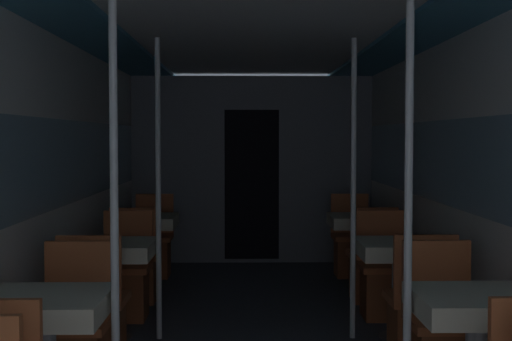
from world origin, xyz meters
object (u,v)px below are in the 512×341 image
Objects in this scene: support_pole_right_2 at (353,189)px; dining_table_right_3 at (361,227)px; chair_left_far_2 at (125,285)px; chair_left_far_3 at (153,250)px; chair_right_far_3 at (352,250)px; dining_table_right_2 at (400,256)px; chair_right_far_2 at (384,284)px; chair_left_near_2 at (95,322)px; dining_table_left_3 at (145,227)px; chair_left_near_3 at (136,271)px; dining_table_right_1 at (477,316)px; dining_table_left_1 at (44,318)px; chair_right_near_2 at (419,321)px; support_pole_left_1 at (114,216)px; chair_right_near_3 at (371,271)px; dining_table_left_2 at (112,257)px; support_pole_left_2 at (158,189)px; support_pole_right_1 at (408,215)px.

support_pole_right_2 is 1.85m from dining_table_right_3.
chair_left_far_2 is 1.75m from chair_left_far_3.
chair_right_far_3 is at bearing 81.62° from support_pole_right_2.
chair_left_far_2 is at bearing 164.38° from dining_table_right_2.
chair_left_far_3 is 1.00× the size of chair_right_far_2.
dining_table_left_3 is (0.00, 2.34, 0.33)m from chair_left_near_2.
chair_left_far_3 is at bearing 90.00° from chair_left_near_3.
dining_table_right_1 is (2.12, -2.91, 0.33)m from chair_left_near_3.
chair_right_near_2 reaches higher than dining_table_left_1.
support_pole_left_1 is 4.54m from chair_right_far_3.
dining_table_right_2 is at bearing 39.60° from dining_table_left_1.
chair_right_near_3 is at bearing -165.00° from chair_left_far_2.
dining_table_right_1 is at bearing -39.60° from dining_table_left_2.
support_pole_left_1 is 1.00× the size of support_pole_left_2.
chair_right_near_3 is (2.12, -0.59, -0.33)m from dining_table_left_3.
chair_left_near_3 is at bearing 121.33° from support_pole_right_1.
support_pole_left_2 is at bearing 120.24° from chair_left_far_2.
chair_right_far_2 is at bearing 90.00° from chair_right_near_2.
chair_right_near_2 is at bearing -18.47° from support_pole_left_2.
dining_table_right_3 is (0.00, 3.50, 0.00)m from dining_table_right_1.
chair_left_far_3 is 4.62m from dining_table_right_1.
support_pole_left_2 is at bearing 90.00° from support_pole_left_1.
dining_table_right_1 is (1.77, 0.00, -0.50)m from support_pole_left_1.
chair_right_far_3 is (2.12, 1.18, 0.00)m from chair_left_near_3.
dining_table_right_3 is at bearing 44.66° from support_pole_left_2.
chair_left_near_2 and chair_right_near_3 have the same top height.
dining_table_right_2 is 0.60m from support_pole_right_2.
dining_table_left_1 is 1.00× the size of dining_table_left_2.
dining_table_left_3 is (0.00, 1.75, 0.00)m from dining_table_left_2.
chair_left_near_2 is 0.39× the size of support_pole_left_2.
chair_left_far_3 is at bearing 125.80° from chair_right_near_2.
chair_right_far_3 reaches higher than dining_table_left_2.
support_pole_left_1 is at bearing 52.90° from chair_right_far_2.
support_pole_left_2 is (0.35, 1.75, 0.50)m from dining_table_left_1.
chair_right_far_2 reaches higher than dining_table_right_2.
dining_table_left_1 is at bearing -90.00° from dining_table_left_3.
chair_left_near_2 is 1.00× the size of chair_right_near_3.
support_pole_right_1 is 1.00× the size of support_pole_right_2.
chair_right_near_3 is (0.00, 0.57, 0.00)m from chair_right_far_2.
dining_table_right_2 is (2.12, 0.59, 0.33)m from chair_left_near_2.
support_pole_left_1 reaches higher than chair_left_near_2.
chair_left_near_3 is at bearing 151.29° from dining_table_right_2.
chair_left_near_2 is at bearing 54.20° from chair_right_far_3.
chair_right_near_2 is at bearing 150.79° from chair_left_far_2.
chair_left_near_2 and chair_right_far_2 have the same top height.
chair_right_far_2 is at bearing 52.90° from support_pole_left_1.
chair_right_far_2 is (2.12, -0.57, 0.00)m from chair_left_near_3.
chair_left_far_2 and chair_right_far_2 have the same top height.
dining_table_left_3 is 0.82× the size of chair_right_far_3.
support_pole_right_1 is 4.19m from chair_right_far_3.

